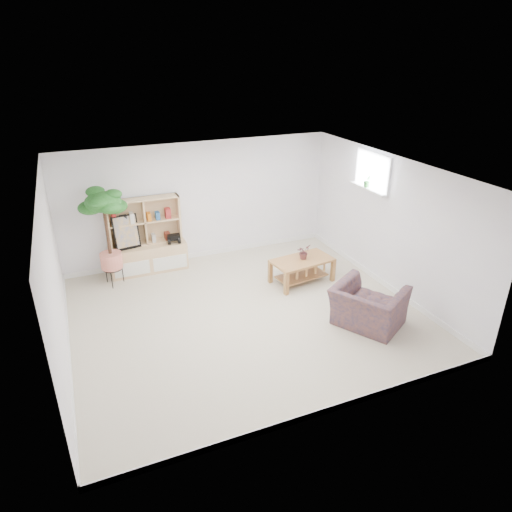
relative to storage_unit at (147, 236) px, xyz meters
name	(u,v)px	position (x,y,z in m)	size (l,w,h in m)	color
floor	(245,314)	(1.15, -2.24, -0.73)	(5.50, 5.00, 0.01)	#C3B592
ceiling	(243,172)	(1.15, -2.24, 1.67)	(5.50, 5.00, 0.01)	white
walls	(244,248)	(1.15, -2.24, 0.47)	(5.51, 5.01, 2.40)	white
baseboard	(245,311)	(1.15, -2.24, -0.68)	(5.50, 5.00, 0.10)	white
window	(373,171)	(3.88, -1.64, 1.27)	(0.10, 0.98, 0.68)	#BFD3F8
window_sill	(368,189)	(3.82, -1.64, 0.95)	(0.14, 1.00, 0.04)	white
storage_unit	(147,236)	(0.00, 0.00, 0.00)	(1.46, 0.49, 1.46)	beige
poster	(126,232)	(-0.37, -0.02, 0.14)	(0.47, 0.11, 0.65)	gold
toy_truck	(174,238)	(0.51, -0.08, -0.09)	(0.35, 0.24, 0.18)	black
coffee_table	(302,271)	(2.55, -1.58, -0.50)	(1.12, 0.61, 0.46)	#A0753C
table_plant	(303,252)	(2.58, -1.55, -0.14)	(0.24, 0.21, 0.27)	#1F5321
floor_tree	(108,238)	(-0.72, -0.32, 0.19)	(0.68, 0.68, 1.85)	#175313
armchair	(368,304)	(2.81, -3.29, -0.35)	(1.03, 0.90, 0.77)	#1E2646
sill_plant	(367,181)	(3.82, -1.58, 1.08)	(0.13, 0.10, 0.23)	#175313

